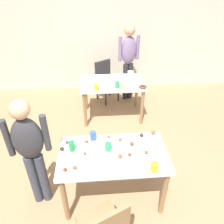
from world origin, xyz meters
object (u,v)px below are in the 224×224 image
Objects in this scene: person_adult_far at (129,57)px; soda_can at (72,146)px; chair_far_table at (106,79)px; mixing_bowl at (139,164)px; pitcher_far at (130,77)px; dining_table_near at (113,160)px; person_girl_near at (30,148)px; dining_table_far at (112,87)px.

person_adult_far is 13.24× the size of soda_can.
soda_can is (-1.00, -2.47, -0.17)m from person_adult_far.
chair_far_table is 0.68m from person_adult_far.
mixing_bowl is (0.20, -2.78, 0.29)m from chair_far_table.
pitcher_far is (-0.07, -0.76, -0.12)m from person_adult_far.
person_girl_near is (-0.90, 0.02, 0.24)m from dining_table_near.
person_adult_far is (0.49, -0.00, 0.48)m from chair_far_table.
soda_can is 1.95m from pitcher_far.
dining_table_near is at bearing -104.39° from pitcher_far.
dining_table_far is at bearing 170.97° from pitcher_far.
pitcher_far is at bearing 61.51° from soda_can.
dining_table_far is at bearing 70.99° from soda_can.
soda_can reaches higher than dining_table_far.
dining_table_near is 1.88m from pitcher_far.
person_adult_far is (1.44, 2.54, 0.09)m from person_girl_near.
dining_table_far is at bearing 85.64° from dining_table_near.
pitcher_far is at bearing -95.39° from person_adult_far.
dining_table_near is 0.77× the size of person_adult_far.
mixing_bowl is at bearing -86.97° from dining_table_far.
mixing_bowl is (0.25, -0.22, 0.14)m from dining_table_near.
chair_far_table is at bearing 179.50° from person_adult_far.
dining_table_near is at bearing 139.37° from mixing_bowl.
mixing_bowl is at bearing -95.98° from pitcher_far.
dining_table_near is 7.57× the size of mixing_bowl.
person_adult_far is at bearing 60.87° from dining_table_far.
person_adult_far is 2.67m from soda_can.
dining_table_near is 2.64m from person_adult_far.
chair_far_table is 7.13× the size of soda_can.
chair_far_table is at bearing 94.21° from mixing_bowl.
dining_table_near is 0.84× the size of person_girl_near.
mixing_bowl is 2.03m from pitcher_far.
chair_far_table is 0.59× the size of person_girl_near.
dining_table_far is (0.14, 1.86, -0.00)m from dining_table_near.
person_girl_near is 2.25m from pitcher_far.
person_adult_far is at bearing -0.50° from chair_far_table.
soda_can is at bearing -118.49° from pitcher_far.
pitcher_far is (0.93, 1.71, 0.05)m from soda_can.
mixing_bowl is at bearing -40.63° from dining_table_near.
person_adult_far is at bearing 60.51° from person_girl_near.
mixing_bowl is (0.11, -2.07, 0.14)m from dining_table_far.
person_adult_far is 0.77m from pitcher_far.
mixing_bowl is 1.35× the size of soda_can.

